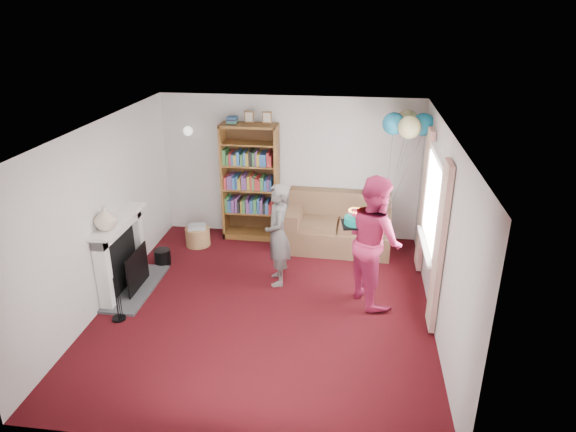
# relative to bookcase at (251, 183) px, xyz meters

# --- Properties ---
(ground) EXTENTS (5.00, 5.00, 0.00)m
(ground) POSITION_rel_bookcase_xyz_m (0.66, -2.30, -1.00)
(ground) COLOR black
(ground) RESTS_ON ground
(wall_back) EXTENTS (4.50, 0.02, 2.50)m
(wall_back) POSITION_rel_bookcase_xyz_m (0.66, 0.21, 0.25)
(wall_back) COLOR silver
(wall_back) RESTS_ON ground
(wall_left) EXTENTS (0.02, 5.00, 2.50)m
(wall_left) POSITION_rel_bookcase_xyz_m (-1.60, -2.30, 0.25)
(wall_left) COLOR silver
(wall_left) RESTS_ON ground
(wall_right) EXTENTS (0.02, 5.00, 2.50)m
(wall_right) POSITION_rel_bookcase_xyz_m (2.92, -2.30, 0.25)
(wall_right) COLOR silver
(wall_right) RESTS_ON ground
(ceiling) EXTENTS (4.50, 5.00, 0.01)m
(ceiling) POSITION_rel_bookcase_xyz_m (0.66, -2.30, 1.50)
(ceiling) COLOR white
(ceiling) RESTS_ON wall_back
(fireplace) EXTENTS (0.55, 1.80, 1.12)m
(fireplace) POSITION_rel_bookcase_xyz_m (-1.43, -2.11, -0.49)
(fireplace) COLOR #3F3F42
(fireplace) RESTS_ON ground
(window_bay) EXTENTS (0.14, 2.02, 2.20)m
(window_bay) POSITION_rel_bookcase_xyz_m (2.87, -1.70, 0.20)
(window_bay) COLOR white
(window_bay) RESTS_ON ground
(wall_sconce) EXTENTS (0.16, 0.23, 0.16)m
(wall_sconce) POSITION_rel_bookcase_xyz_m (-1.09, 0.06, 0.88)
(wall_sconce) COLOR gold
(wall_sconce) RESTS_ON ground
(bookcase) EXTENTS (0.97, 0.42, 2.26)m
(bookcase) POSITION_rel_bookcase_xyz_m (0.00, 0.00, 0.00)
(bookcase) COLOR #472B14
(bookcase) RESTS_ON ground
(sofa) EXTENTS (1.75, 0.93, 0.93)m
(sofa) POSITION_rel_bookcase_xyz_m (1.56, -0.23, -0.66)
(sofa) COLOR brown
(sofa) RESTS_ON ground
(wicker_basket) EXTENTS (0.42, 0.42, 0.38)m
(wicker_basket) POSITION_rel_bookcase_xyz_m (-0.86, -0.52, -0.83)
(wicker_basket) COLOR #A8804E
(wicker_basket) RESTS_ON ground
(person_striped) EXTENTS (0.49, 0.64, 1.56)m
(person_striped) POSITION_rel_bookcase_xyz_m (0.72, -1.60, -0.22)
(person_striped) COLOR black
(person_striped) RESTS_ON ground
(person_magenta) EXTENTS (1.03, 1.12, 1.84)m
(person_magenta) POSITION_rel_bookcase_xyz_m (2.10, -1.89, -0.08)
(person_magenta) COLOR #B42450
(person_magenta) RESTS_ON ground
(birthday_cake) EXTENTS (0.36, 0.36, 0.22)m
(birthday_cake) POSITION_rel_bookcase_xyz_m (1.84, -1.89, 0.20)
(birthday_cake) COLOR black
(birthday_cake) RESTS_ON ground
(balloons) EXTENTS (0.78, 0.78, 1.72)m
(balloons) POSITION_rel_bookcase_xyz_m (2.56, -0.45, 1.22)
(balloons) COLOR #3F3F3F
(balloons) RESTS_ON ground
(mantel_vase) EXTENTS (0.31, 0.31, 0.32)m
(mantel_vase) POSITION_rel_bookcase_xyz_m (-1.46, -2.45, 0.28)
(mantel_vase) COLOR beige
(mantel_vase) RESTS_ON fireplace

